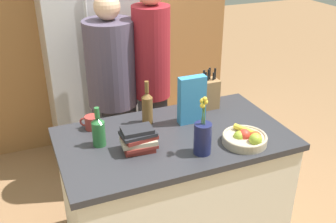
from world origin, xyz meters
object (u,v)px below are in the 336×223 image
flower_vase (203,136)px  person_at_sink (113,89)px  fruit_bowl (246,138)px  refrigerator (90,57)px  coffee_mug (92,122)px  person_in_blue (152,76)px  bottle_oil (147,107)px  cereal_box (192,100)px  book_stack (139,139)px  bottle_vinegar (99,131)px  knife_block (208,93)px

flower_vase → person_at_sink: (-0.24, 1.05, -0.09)m
person_at_sink → fruit_bowl: bearing=-72.8°
refrigerator → fruit_bowl: (0.56, -1.65, -0.06)m
coffee_mug → person_in_blue: bearing=38.3°
fruit_bowl → bottle_oil: bottle_oil is taller
fruit_bowl → cereal_box: size_ratio=0.84×
fruit_bowl → book_stack: 0.63m
coffee_mug → bottle_vinegar: (-0.00, -0.21, 0.05)m
bottle_vinegar → person_at_sink: size_ratio=0.15×
bottle_oil → bottle_vinegar: bearing=-156.7°
knife_block → person_at_sink: size_ratio=0.18×
flower_vase → refrigerator: bearing=99.6°
refrigerator → bottle_oil: size_ratio=6.75×
bottle_oil → coffee_mug: bearing=170.2°
fruit_bowl → bottle_vinegar: 0.86m
knife_block → coffee_mug: knife_block is taller
person_at_sink → bottle_vinegar: bearing=-119.4°
coffee_mug → person_in_blue: 0.73m
fruit_bowl → bottle_oil: 0.65m
book_stack → bottle_oil: bearing=61.6°
fruit_bowl → flower_vase: bearing=178.5°
flower_vase → book_stack: flower_vase is taller
cereal_box → person_at_sink: size_ratio=0.19×
cereal_box → person_in_blue: size_ratio=0.18×
knife_block → person_in_blue: bearing=118.4°
refrigerator → bottle_vinegar: refrigerator is taller
refrigerator → coffee_mug: refrigerator is taller
flower_vase → cereal_box: bearing=73.9°
refrigerator → fruit_bowl: 1.74m
bottle_oil → bottle_vinegar: bottle_oil is taller
refrigerator → flower_vase: 1.66m
flower_vase → fruit_bowl: bearing=-1.5°
refrigerator → book_stack: (-0.05, -1.47, -0.02)m
bottle_vinegar → person_in_blue: person_in_blue is taller
fruit_bowl → knife_block: (0.02, 0.52, 0.07)m
cereal_box → person_at_sink: person_at_sink is taller
knife_block → book_stack: bearing=-151.0°
cereal_box → book_stack: size_ratio=1.48×
knife_block → coffee_mug: 0.82m
refrigerator → person_at_sink: bearing=-86.0°
cereal_box → coffee_mug: bearing=165.7°
refrigerator → bottle_oil: 1.19m
flower_vase → person_at_sink: 1.08m
flower_vase → coffee_mug: size_ratio=2.94×
fruit_bowl → coffee_mug: size_ratio=2.19×
person_in_blue → fruit_bowl: bearing=-62.5°
fruit_bowl → bottle_vinegar: bottle_vinegar is taller
book_stack → bottle_vinegar: 0.24m
coffee_mug → book_stack: size_ratio=0.57×
refrigerator → fruit_bowl: size_ratio=7.39×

